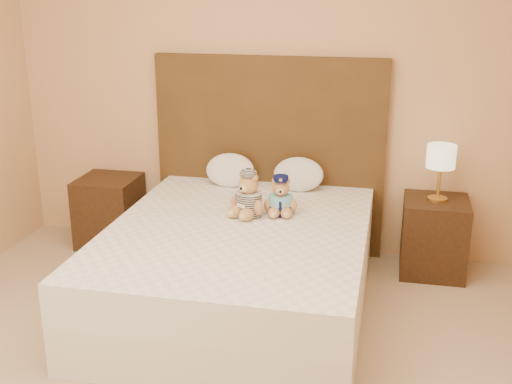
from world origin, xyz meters
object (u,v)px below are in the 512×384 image
bed (238,267)px  teddy_prisoner (249,194)px  nightstand_left (110,211)px  teddy_police (281,195)px  pillow_right (298,173)px  nightstand_right (434,236)px  pillow_left (230,169)px  lamp (441,159)px

bed → teddy_prisoner: (0.02, 0.21, 0.42)m
nightstand_left → teddy_police: (1.47, -0.52, 0.41)m
nightstand_left → pillow_right: 1.56m
pillow_right → teddy_prisoner: bearing=-110.8°
nightstand_right → teddy_prisoner: bearing=-154.5°
pillow_left → pillow_right: (0.52, 0.00, -0.00)m
nightstand_left → bed: bearing=-32.6°
teddy_police → teddy_prisoner: teddy_prisoner is taller
lamp → teddy_prisoner: size_ratio=1.35×
nightstand_left → teddy_police: 1.61m
nightstand_left → teddy_police: bearing=-19.3°
pillow_right → nightstand_right: bearing=-1.7°
nightstand_left → pillow_right: size_ratio=1.49×
bed → lamp: lamp is taller
teddy_police → teddy_prisoner: (-0.20, -0.07, 0.02)m
nightstand_right → teddy_prisoner: size_ratio=1.86×
lamp → pillow_left: size_ratio=1.08×
bed → nightstand_left: same height
pillow_left → bed: bearing=-72.4°
teddy_police → nightstand_left: bearing=152.2°
lamp → bed: bearing=-147.4°
nightstand_left → nightstand_right: size_ratio=1.00×
nightstand_right → teddy_police: bearing=-153.4°
pillow_right → teddy_police: bearing=-93.6°
bed → pillow_right: pillow_right is taller
bed → teddy_prisoner: size_ratio=6.76×
nightstand_right → lamp: size_ratio=1.38×
nightstand_right → pillow_right: (-0.99, 0.03, 0.40)m
bed → lamp: bearing=32.6°
bed → lamp: (1.25, 0.80, 0.57)m
teddy_prisoner → pillow_left: size_ratio=0.80×
teddy_prisoner → teddy_police: bearing=43.6°
bed → pillow_right: bearing=72.9°
lamp → teddy_police: size_ratio=1.52×
pillow_left → pillow_right: size_ratio=1.00×
bed → pillow_left: size_ratio=5.42×
bed → nightstand_right: 1.48m
teddy_prisoner → pillow_left: teddy_prisoner is taller
pillow_right → nightstand_left: bearing=-178.9°
nightstand_right → pillow_left: size_ratio=1.49×
teddy_prisoner → pillow_right: 0.66m
teddy_prisoner → pillow_left: 0.68m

